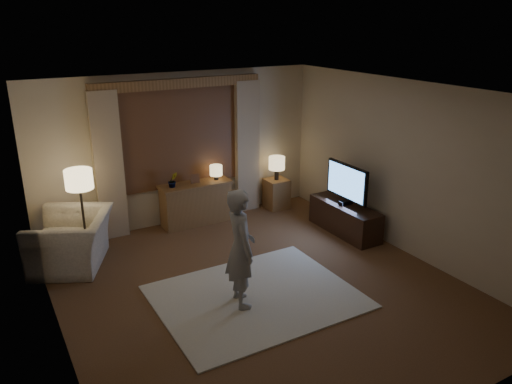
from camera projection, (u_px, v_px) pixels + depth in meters
room at (242, 184)px, 6.66m from camera, size 5.04×5.54×2.64m
rug at (256, 296)px, 6.47m from camera, size 2.50×2.00×0.02m
sideboard at (196, 204)px, 8.69m from camera, size 1.20×0.40×0.70m
picture_frame at (195, 180)px, 8.54m from camera, size 0.16×0.02×0.20m
plant at (173, 181)px, 8.33m from camera, size 0.17×0.13×0.30m
table_lamp_sideboard at (216, 171)px, 8.69m from camera, size 0.22×0.22×0.30m
floor_lamp at (79, 184)px, 7.22m from camera, size 0.40×0.40×1.37m
armchair at (72, 241)px, 7.19m from camera, size 1.44×1.51×0.77m
side_table at (276, 194)px, 9.43m from camera, size 0.40×0.40×0.56m
table_lamp_side at (277, 164)px, 9.23m from camera, size 0.30×0.30×0.44m
tv_stand at (345, 218)px, 8.35m from camera, size 0.45×1.40×0.50m
tv at (347, 183)px, 8.14m from camera, size 0.23×0.95×0.69m
person at (241, 248)px, 6.06m from camera, size 0.46×0.61×1.52m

